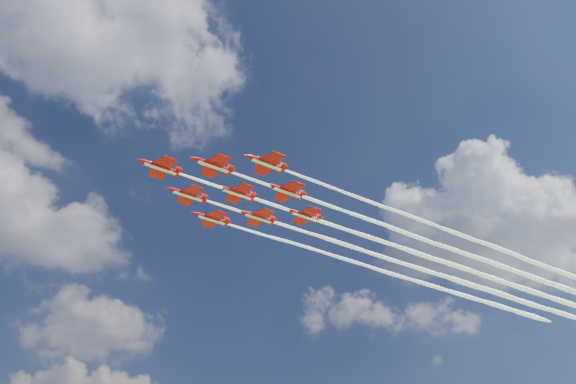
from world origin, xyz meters
TOP-DOWN VIEW (x-y plane):
  - jet_lead at (46.71, 8.65)m, footprint 138.78×15.58m
  - jet_row2_port at (56.77, 2.50)m, footprint 138.78×15.58m
  - jet_row2_starb at (55.72, 16.26)m, footprint 138.78×15.58m
  - jet_row3_port at (66.84, -3.65)m, footprint 138.78×15.58m
  - jet_row3_centre at (65.79, 10.11)m, footprint 138.78×15.58m
  - jet_row3_starb at (64.74, 23.87)m, footprint 138.78×15.58m
  - jet_row4_port at (75.86, 3.96)m, footprint 138.78×15.58m
  - jet_row4_starb at (74.81, 17.72)m, footprint 138.78×15.58m
  - jet_tail at (84.87, 11.56)m, footprint 138.78×15.58m

SIDE VIEW (x-z plane):
  - jet_lead at x=46.71m, z-range 79.47..82.10m
  - jet_row2_port at x=56.77m, z-range 79.47..82.10m
  - jet_row2_starb at x=55.72m, z-range 79.47..82.10m
  - jet_row3_port at x=66.84m, z-range 79.47..82.10m
  - jet_row3_centre at x=65.79m, z-range 79.47..82.10m
  - jet_row3_starb at x=64.74m, z-range 79.47..82.10m
  - jet_row4_port at x=75.86m, z-range 79.47..82.10m
  - jet_row4_starb at x=74.81m, z-range 79.47..82.10m
  - jet_tail at x=84.87m, z-range 79.47..82.10m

